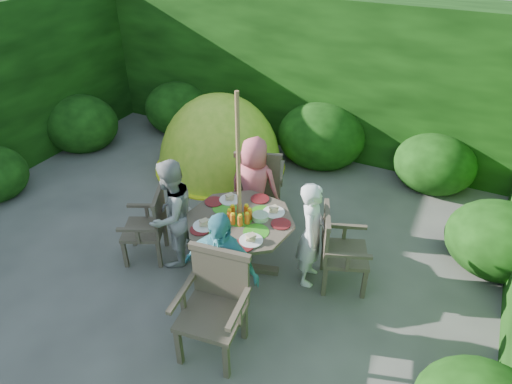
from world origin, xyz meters
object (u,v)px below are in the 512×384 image
at_px(child_front, 221,271).
at_px(dome_tent, 220,166).
at_px(parasol_pole, 239,190).
at_px(garden_chair_front, 215,303).
at_px(garden_chair_back, 259,182).
at_px(child_back, 254,186).
at_px(child_right, 312,234).
at_px(patio_table, 240,228).
at_px(child_left, 172,214).
at_px(garden_chair_left, 149,225).
at_px(garden_chair_right, 338,249).

xyz_separation_m(child_front, dome_tent, (-1.68, 2.79, -0.68)).
bearing_deg(parasol_pole, garden_chair_front, -74.19).
bearing_deg(garden_chair_back, garden_chair_front, 85.20).
bearing_deg(child_back, child_right, 143.58).
bearing_deg(patio_table, child_back, 105.50).
bearing_deg(garden_chair_front, child_right, 61.58).
xyz_separation_m(parasol_pole, child_back, (-0.21, 0.77, -0.44)).
xyz_separation_m(patio_table, dome_tent, (-1.47, 2.02, -0.61)).
bearing_deg(child_left, garden_chair_left, -74.82).
bearing_deg(garden_chair_left, garden_chair_right, 78.73).
xyz_separation_m(parasol_pole, child_left, (-0.77, -0.21, -0.42)).
xyz_separation_m(patio_table, garden_chair_right, (1.06, 0.28, -0.11)).
height_order(parasol_pole, garden_chair_right, parasol_pole).
relative_size(garden_chair_left, dome_tent, 0.36).
height_order(patio_table, garden_chair_back, garden_chair_back).
height_order(patio_table, child_right, child_right).
height_order(parasol_pole, child_front, parasol_pole).
height_order(garden_chair_back, child_back, child_back).
height_order(garden_chair_right, garden_chair_front, garden_chair_front).
distance_m(parasol_pole, child_right, 0.93).
relative_size(garden_chair_right, child_front, 0.68).
height_order(garden_chair_left, child_back, child_back).
relative_size(garden_chair_left, garden_chair_front, 0.86).
bearing_deg(child_back, child_front, 98.58).
relative_size(patio_table, child_front, 1.12).
height_order(parasol_pole, dome_tent, parasol_pole).
height_order(patio_table, garden_chair_left, garden_chair_left).
bearing_deg(garden_chair_back, child_left, 48.54).
height_order(garden_chair_front, child_front, child_front).
relative_size(garden_chair_back, child_back, 0.78).
height_order(garden_chair_back, garden_chair_front, garden_chair_back).
bearing_deg(child_front, parasol_pole, 101.93).
xyz_separation_m(garden_chair_left, garden_chair_front, (1.37, -0.77, 0.08)).
distance_m(garden_chair_back, child_front, 1.89).
height_order(garden_chair_right, child_front, child_front).
xyz_separation_m(child_right, child_back, (-0.98, 0.56, 0.02)).
height_order(garden_chair_left, child_front, child_front).
relative_size(patio_table, garden_chair_front, 1.49).
xyz_separation_m(garden_chair_right, dome_tent, (-2.53, 1.74, -0.49)).
height_order(garden_chair_right, child_left, child_left).
bearing_deg(garden_chair_front, garden_chair_right, 52.31).
bearing_deg(garden_chair_right, garden_chair_left, 83.37).
distance_m(garden_chair_back, child_left, 1.36).
xyz_separation_m(garden_chair_front, child_left, (-1.07, 0.84, 0.13)).
relative_size(child_back, dome_tent, 0.54).
relative_size(patio_table, garden_chair_left, 1.74).
relative_size(patio_table, child_left, 1.13).
bearing_deg(dome_tent, garden_chair_right, -26.51).
relative_size(garden_chair_right, dome_tent, 0.38).
xyz_separation_m(patio_table, garden_chair_back, (-0.28, 1.05, -0.06)).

